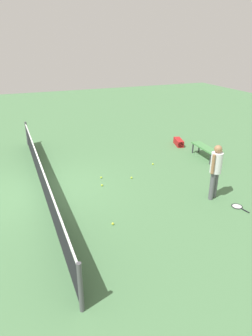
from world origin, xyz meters
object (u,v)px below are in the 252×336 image
at_px(tennis_racket_near_player, 238,207).
at_px(tennis_ball_baseline, 102,185).
at_px(tennis_ball_by_net, 153,164).
at_px(equipment_bag, 179,142).
at_px(tennis_ball_near_player, 101,177).
at_px(player_near_side, 216,167).
at_px(courtside_bench, 205,148).
at_px(tennis_ball_midcourt, 113,224).
at_px(tennis_ball_stray_left, 132,178).

bearing_deg(tennis_racket_near_player, tennis_ball_baseline, 49.55).
relative_size(tennis_ball_by_net, equipment_bag, 0.08).
bearing_deg(tennis_ball_near_player, player_near_side, -133.58).
bearing_deg(player_near_side, tennis_racket_near_player, -155.26).
relative_size(player_near_side, tennis_ball_baseline, 25.76).
bearing_deg(equipment_bag, courtside_bench, -175.63).
bearing_deg(tennis_ball_midcourt, courtside_bench, -57.96).
distance_m(tennis_racket_near_player, tennis_ball_midcourt, 3.71).
bearing_deg(tennis_ball_midcourt, equipment_bag, -45.00).
bearing_deg(tennis_ball_by_net, tennis_ball_stray_left, 124.14).
xyz_separation_m(tennis_ball_by_net, courtside_bench, (-0.11, -2.28, 0.38)).
xyz_separation_m(player_near_side, courtside_bench, (2.93, -1.76, -0.59)).
distance_m(tennis_ball_near_player, tennis_ball_midcourt, 2.93).
bearing_deg(equipment_bag, tennis_ball_midcourt, 135.00).
relative_size(tennis_ball_midcourt, tennis_ball_stray_left, 1.00).
bearing_deg(tennis_racket_near_player, tennis_ball_midcourt, 82.40).
xyz_separation_m(tennis_racket_near_player, courtside_bench, (3.68, -1.42, 0.40)).
xyz_separation_m(tennis_ball_by_net, tennis_ball_midcourt, (-3.30, 2.82, 0.00)).
bearing_deg(tennis_racket_near_player, tennis_ball_near_player, 42.59).
bearing_deg(tennis_ball_stray_left, tennis_racket_near_player, -144.37).
xyz_separation_m(tennis_ball_near_player, tennis_ball_midcourt, (-2.87, 0.59, 0.00)).
bearing_deg(player_near_side, tennis_ball_stray_left, 38.80).
distance_m(player_near_side, tennis_ball_stray_left, 2.98).
distance_m(tennis_ball_by_net, courtside_bench, 2.31).
relative_size(tennis_racket_near_player, tennis_ball_stray_left, 9.12).
height_order(courtside_bench, equipment_bag, courtside_bench).
xyz_separation_m(tennis_ball_baseline, tennis_ball_stray_left, (0.17, -1.14, 0.00)).
height_order(tennis_racket_near_player, courtside_bench, courtside_bench).
bearing_deg(equipment_bag, tennis_ball_stray_left, 126.43).
distance_m(tennis_ball_near_player, equipment_bag, 4.85).
relative_size(player_near_side, courtside_bench, 1.12).
bearing_deg(tennis_ball_stray_left, courtside_bench, -78.23).
relative_size(tennis_ball_by_net, tennis_ball_stray_left, 1.00).
xyz_separation_m(tennis_ball_near_player, tennis_ball_stray_left, (-0.42, -0.98, 0.00)).
bearing_deg(tennis_ball_baseline, tennis_ball_midcourt, 169.37).
relative_size(player_near_side, tennis_ball_near_player, 25.76).
bearing_deg(tennis_ball_by_net, courtside_bench, -92.88).
bearing_deg(tennis_ball_baseline, tennis_ball_by_net, -66.79).
relative_size(tennis_ball_baseline, tennis_ball_stray_left, 1.00).
bearing_deg(courtside_bench, tennis_ball_near_player, 94.06).
distance_m(tennis_ball_midcourt, courtside_bench, 6.02).
distance_m(tennis_ball_stray_left, courtside_bench, 3.63).
height_order(tennis_ball_by_net, tennis_ball_midcourt, same).
relative_size(tennis_ball_midcourt, tennis_ball_baseline, 1.00).
distance_m(tennis_racket_near_player, equipment_bag, 5.60).
bearing_deg(tennis_ball_by_net, equipment_bag, -52.28).
bearing_deg(courtside_bench, tennis_ball_baseline, 101.04).
xyz_separation_m(tennis_ball_by_net, equipment_bag, (1.66, -2.14, 0.11)).
height_order(player_near_side, courtside_bench, player_near_side).
distance_m(player_near_side, tennis_ball_by_net, 3.24).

